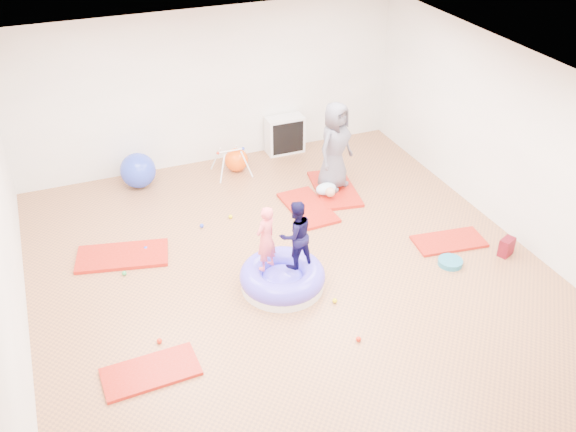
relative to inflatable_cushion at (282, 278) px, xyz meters
name	(u,v)px	position (x,y,z in m)	size (l,w,h in m)	color
room	(297,194)	(0.21, 0.02, 1.26)	(7.01, 8.01, 2.81)	#A96F40
gym_mat_front_left	(151,372)	(-2.01, -0.93, -0.12)	(1.10, 0.55, 0.05)	#A60D01
gym_mat_mid_left	(122,256)	(-1.92, 1.50, -0.12)	(1.31, 0.65, 0.05)	#A60D01
gym_mat_center_back	(308,208)	(1.13, 1.73, -0.12)	(1.20, 0.60, 0.05)	#A60D01
gym_mat_right	(449,241)	(2.72, 0.04, -0.12)	(1.06, 0.53, 0.04)	#A60D01
gym_mat_rear_right	(335,189)	(1.80, 2.12, -0.12)	(1.31, 0.65, 0.05)	#A60D01
inflatable_cushion	(282,278)	(0.00, 0.00, 0.00)	(1.17, 1.17, 0.37)	white
child_pink	(266,235)	(-0.18, 0.12, 0.67)	(0.35, 0.23, 0.95)	#FF5C66
child_navy	(296,232)	(0.20, 0.02, 0.69)	(0.48, 0.38, 0.99)	black
adult_caregiver	(335,146)	(1.81, 2.18, 0.67)	(0.74, 0.48, 1.52)	#565360
infant	(327,190)	(1.57, 1.93, 0.02)	(0.36, 0.36, 0.21)	#B4D8EE
ball_pit_balls	(241,265)	(-0.40, 0.62, -0.11)	(3.69, 3.59, 0.07)	blue
exercise_ball_blue	(138,170)	(-1.28, 3.52, 0.16)	(0.61, 0.61, 0.61)	blue
exercise_ball_orange	(236,160)	(0.47, 3.44, 0.07)	(0.43, 0.43, 0.43)	#FF560D
infant_play_gym	(231,158)	(0.34, 3.34, 0.18)	(0.63, 0.60, 0.48)	white
cube_shelf	(285,135)	(1.56, 3.82, 0.21)	(0.71, 0.35, 0.71)	white
balance_disc	(450,262)	(2.42, -0.44, -0.10)	(0.35, 0.35, 0.08)	teal
backpack	(507,247)	(3.31, -0.54, -0.01)	(0.24, 0.15, 0.27)	#B61228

